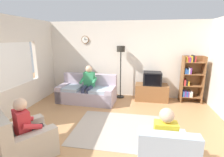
{
  "coord_description": "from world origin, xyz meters",
  "views": [
    {
      "loc": [
        0.61,
        -3.48,
        2.12
      ],
      "look_at": [
        -0.19,
        1.08,
        1.0
      ],
      "focal_mm": 27.1,
      "sensor_mm": 36.0,
      "label": 1
    }
  ],
  "objects_px": {
    "floor_lamp": "(121,58)",
    "person_on_couch": "(88,82)",
    "couch": "(87,92)",
    "person_in_left_armchair": "(28,124)",
    "tv_stand": "(151,92)",
    "bookshelf": "(190,79)",
    "person_in_right_armchair": "(164,137)",
    "armchair_near_window": "(25,142)",
    "tv": "(152,78)"
  },
  "relations": [
    {
      "from": "tv",
      "to": "person_in_left_armchair",
      "type": "relative_size",
      "value": 0.54
    },
    {
      "from": "tv_stand",
      "to": "person_in_right_armchair",
      "type": "relative_size",
      "value": 0.98
    },
    {
      "from": "tv",
      "to": "armchair_near_window",
      "type": "height_order",
      "value": "tv"
    },
    {
      "from": "armchair_near_window",
      "to": "person_in_right_armchair",
      "type": "xyz_separation_m",
      "value": [
        2.42,
        0.09,
        0.32
      ]
    },
    {
      "from": "person_on_couch",
      "to": "person_in_right_armchair",
      "type": "xyz_separation_m",
      "value": [
        2.09,
        -2.64,
        -0.09
      ]
    },
    {
      "from": "couch",
      "to": "person_in_left_armchair",
      "type": "height_order",
      "value": "person_in_left_armchair"
    },
    {
      "from": "tv_stand",
      "to": "person_in_left_armchair",
      "type": "distance_m",
      "value": 4.04
    },
    {
      "from": "tv",
      "to": "person_on_couch",
      "type": "relative_size",
      "value": 0.48
    },
    {
      "from": "person_on_couch",
      "to": "couch",
      "type": "bearing_deg",
      "value": 126.78
    },
    {
      "from": "bookshelf",
      "to": "person_in_left_armchair",
      "type": "bearing_deg",
      "value": -137.0
    },
    {
      "from": "tv_stand",
      "to": "bookshelf",
      "type": "bearing_deg",
      "value": 3.25
    },
    {
      "from": "tv_stand",
      "to": "floor_lamp",
      "type": "distance_m",
      "value": 1.6
    },
    {
      "from": "tv",
      "to": "armchair_near_window",
      "type": "bearing_deg",
      "value": -125.84
    },
    {
      "from": "couch",
      "to": "person_in_left_armchair",
      "type": "relative_size",
      "value": 1.73
    },
    {
      "from": "floor_lamp",
      "to": "tv_stand",
      "type": "bearing_deg",
      "value": -5.18
    },
    {
      "from": "couch",
      "to": "floor_lamp",
      "type": "height_order",
      "value": "floor_lamp"
    },
    {
      "from": "person_on_couch",
      "to": "person_in_right_armchair",
      "type": "distance_m",
      "value": 3.37
    },
    {
      "from": "bookshelf",
      "to": "person_in_right_armchair",
      "type": "xyz_separation_m",
      "value": [
        -1.22,
        -3.33,
        -0.2
      ]
    },
    {
      "from": "floor_lamp",
      "to": "person_in_left_armchair",
      "type": "height_order",
      "value": "floor_lamp"
    },
    {
      "from": "tv",
      "to": "bookshelf",
      "type": "relative_size",
      "value": 0.38
    },
    {
      "from": "person_in_right_armchair",
      "to": "floor_lamp",
      "type": "bearing_deg",
      "value": 108.37
    },
    {
      "from": "person_on_couch",
      "to": "person_in_left_armchair",
      "type": "xyz_separation_m",
      "value": [
        -0.28,
        -2.66,
        -0.09
      ]
    },
    {
      "from": "floor_lamp",
      "to": "armchair_near_window",
      "type": "xyz_separation_m",
      "value": [
        -1.31,
        -3.45,
        -1.16
      ]
    },
    {
      "from": "armchair_near_window",
      "to": "floor_lamp",
      "type": "bearing_deg",
      "value": 69.23
    },
    {
      "from": "tv",
      "to": "bookshelf",
      "type": "xyz_separation_m",
      "value": [
        1.24,
        0.09,
        0.02
      ]
    },
    {
      "from": "floor_lamp",
      "to": "person_in_right_armchair",
      "type": "xyz_separation_m",
      "value": [
        1.11,
        -3.36,
        -0.85
      ]
    },
    {
      "from": "floor_lamp",
      "to": "person_on_couch",
      "type": "xyz_separation_m",
      "value": [
        -0.97,
        -0.71,
        -0.75
      ]
    },
    {
      "from": "armchair_near_window",
      "to": "person_in_left_armchair",
      "type": "height_order",
      "value": "person_in_left_armchair"
    },
    {
      "from": "floor_lamp",
      "to": "person_on_couch",
      "type": "height_order",
      "value": "floor_lamp"
    },
    {
      "from": "bookshelf",
      "to": "couch",
      "type": "bearing_deg",
      "value": -170.4
    },
    {
      "from": "floor_lamp",
      "to": "tv",
      "type": "bearing_deg",
      "value": -6.44
    },
    {
      "from": "couch",
      "to": "tv",
      "type": "height_order",
      "value": "tv"
    },
    {
      "from": "tv",
      "to": "floor_lamp",
      "type": "bearing_deg",
      "value": 173.56
    },
    {
      "from": "armchair_near_window",
      "to": "person_in_right_armchair",
      "type": "height_order",
      "value": "person_in_right_armchair"
    },
    {
      "from": "tv_stand",
      "to": "floor_lamp",
      "type": "relative_size",
      "value": 0.59
    },
    {
      "from": "couch",
      "to": "tv_stand",
      "type": "height_order",
      "value": "couch"
    },
    {
      "from": "armchair_near_window",
      "to": "person_in_left_armchair",
      "type": "distance_m",
      "value": 0.33
    },
    {
      "from": "bookshelf",
      "to": "floor_lamp",
      "type": "xyz_separation_m",
      "value": [
        -2.33,
        0.03,
        0.65
      ]
    },
    {
      "from": "tv",
      "to": "person_on_couch",
      "type": "height_order",
      "value": "person_on_couch"
    },
    {
      "from": "couch",
      "to": "floor_lamp",
      "type": "relative_size",
      "value": 1.05
    },
    {
      "from": "couch",
      "to": "person_in_right_armchair",
      "type": "distance_m",
      "value": 3.52
    },
    {
      "from": "couch",
      "to": "bookshelf",
      "type": "bearing_deg",
      "value": 9.6
    },
    {
      "from": "armchair_near_window",
      "to": "person_on_couch",
      "type": "height_order",
      "value": "person_on_couch"
    },
    {
      "from": "tv_stand",
      "to": "armchair_near_window",
      "type": "height_order",
      "value": "armchair_near_window"
    },
    {
      "from": "couch",
      "to": "person_in_right_armchair",
      "type": "bearing_deg",
      "value": -51.77
    },
    {
      "from": "tv",
      "to": "person_in_right_armchair",
      "type": "height_order",
      "value": "person_in_right_armchair"
    },
    {
      "from": "couch",
      "to": "tv",
      "type": "xyz_separation_m",
      "value": [
        2.15,
        0.48,
        0.47
      ]
    },
    {
      "from": "floor_lamp",
      "to": "person_in_right_armchair",
      "type": "height_order",
      "value": "floor_lamp"
    },
    {
      "from": "couch",
      "to": "tv",
      "type": "distance_m",
      "value": 2.25
    },
    {
      "from": "tv_stand",
      "to": "floor_lamp",
      "type": "bearing_deg",
      "value": 174.82
    }
  ]
}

